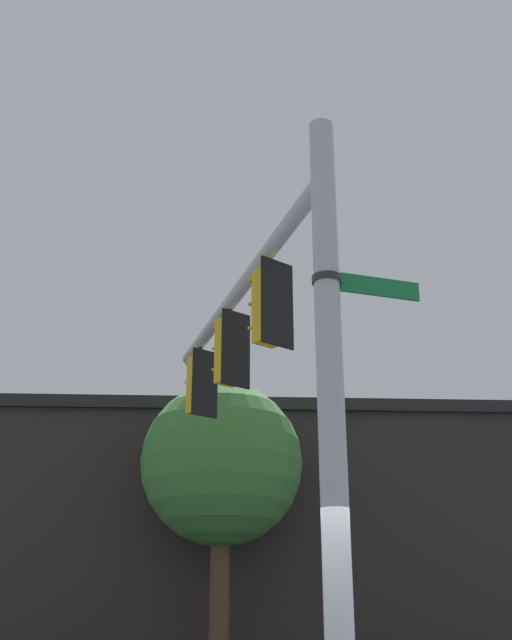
{
  "coord_description": "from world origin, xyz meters",
  "views": [
    {
      "loc": [
        -5.43,
        -5.46,
        1.49
      ],
      "look_at": [
        0.92,
        2.35,
        5.41
      ],
      "focal_mm": 43.21,
      "sensor_mm": 36.0,
      "label": 1
    }
  ],
  "objects_px": {
    "traffic_light_mid_inner": "(228,351)",
    "traffic_light_mid_outer": "(199,385)",
    "street_name_sign": "(351,283)",
    "traffic_light_nearest_pole": "(268,306)"
  },
  "relations": [
    {
      "from": "traffic_light_mid_outer",
      "to": "street_name_sign",
      "type": "height_order",
      "value": "traffic_light_mid_outer"
    },
    {
      "from": "traffic_light_mid_inner",
      "to": "traffic_light_mid_outer",
      "type": "relative_size",
      "value": 1.0
    },
    {
      "from": "traffic_light_nearest_pole",
      "to": "traffic_light_mid_inner",
      "type": "bearing_deg",
      "value": 68.67
    },
    {
      "from": "traffic_light_nearest_pole",
      "to": "street_name_sign",
      "type": "distance_m",
      "value": 2.05
    },
    {
      "from": "traffic_light_mid_inner",
      "to": "street_name_sign",
      "type": "xyz_separation_m",
      "value": [
        -1.15,
        -3.76,
        -0.46
      ]
    },
    {
      "from": "traffic_light_mid_outer",
      "to": "street_name_sign",
      "type": "distance_m",
      "value": 5.89
    },
    {
      "from": "traffic_light_mid_inner",
      "to": "street_name_sign",
      "type": "distance_m",
      "value": 3.96
    },
    {
      "from": "traffic_light_nearest_pole",
      "to": "traffic_light_mid_inner",
      "type": "xyz_separation_m",
      "value": [
        0.71,
        1.81,
        0.0
      ]
    },
    {
      "from": "traffic_light_nearest_pole",
      "to": "street_name_sign",
      "type": "xyz_separation_m",
      "value": [
        -0.44,
        -1.95,
        -0.46
      ]
    },
    {
      "from": "traffic_light_nearest_pole",
      "to": "traffic_light_mid_inner",
      "type": "distance_m",
      "value": 1.95
    }
  ]
}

